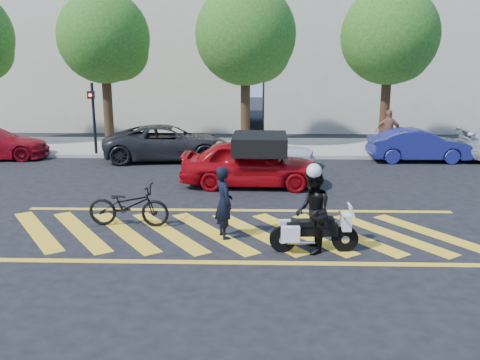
{
  "coord_description": "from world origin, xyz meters",
  "views": [
    {
      "loc": [
        0.43,
        -11.93,
        4.22
      ],
      "look_at": [
        0.06,
        1.23,
        1.05
      ],
      "focal_mm": 38.0,
      "sensor_mm": 36.0,
      "label": 1
    }
  ],
  "objects_px": {
    "parked_mid_right": "(265,151)",
    "parked_right": "(419,145)",
    "officer_moto": "(313,212)",
    "parked_mid_left": "(168,143)",
    "red_convertible": "(250,163)",
    "officer_bike": "(224,203)",
    "police_motorcycle": "(313,231)",
    "bicycle": "(129,205)"
  },
  "relations": [
    {
      "from": "officer_moto",
      "to": "parked_mid_right",
      "type": "xyz_separation_m",
      "value": [
        -0.88,
        9.0,
        -0.26
      ]
    },
    {
      "from": "officer_bike",
      "to": "red_convertible",
      "type": "height_order",
      "value": "officer_bike"
    },
    {
      "from": "police_motorcycle",
      "to": "parked_right",
      "type": "relative_size",
      "value": 0.48
    },
    {
      "from": "red_convertible",
      "to": "parked_mid_left",
      "type": "xyz_separation_m",
      "value": [
        -3.5,
        4.45,
        -0.05
      ]
    },
    {
      "from": "bicycle",
      "to": "parked_mid_right",
      "type": "height_order",
      "value": "parked_mid_right"
    },
    {
      "from": "officer_bike",
      "to": "bicycle",
      "type": "relative_size",
      "value": 0.84
    },
    {
      "from": "officer_bike",
      "to": "parked_right",
      "type": "height_order",
      "value": "officer_bike"
    },
    {
      "from": "police_motorcycle",
      "to": "parked_mid_right",
      "type": "relative_size",
      "value": 0.5
    },
    {
      "from": "bicycle",
      "to": "parked_mid_left",
      "type": "bearing_deg",
      "value": 6.17
    },
    {
      "from": "officer_moto",
      "to": "bicycle",
      "type": "bearing_deg",
      "value": -112.82
    },
    {
      "from": "parked_right",
      "to": "officer_moto",
      "type": "bearing_deg",
      "value": 150.79
    },
    {
      "from": "officer_moto",
      "to": "parked_mid_right",
      "type": "distance_m",
      "value": 9.04
    },
    {
      "from": "officer_moto",
      "to": "red_convertible",
      "type": "xyz_separation_m",
      "value": [
        -1.44,
        5.95,
        -0.14
      ]
    },
    {
      "from": "officer_moto",
      "to": "parked_mid_left",
      "type": "distance_m",
      "value": 11.51
    },
    {
      "from": "officer_bike",
      "to": "parked_mid_right",
      "type": "height_order",
      "value": "officer_bike"
    },
    {
      "from": "officer_moto",
      "to": "parked_mid_left",
      "type": "relative_size",
      "value": 0.35
    },
    {
      "from": "bicycle",
      "to": "parked_mid_left",
      "type": "xyz_separation_m",
      "value": [
        -0.43,
        8.73,
        0.19
      ]
    },
    {
      "from": "parked_mid_left",
      "to": "officer_bike",
      "type": "bearing_deg",
      "value": -169.44
    },
    {
      "from": "parked_mid_left",
      "to": "parked_right",
      "type": "relative_size",
      "value": 1.3
    },
    {
      "from": "red_convertible",
      "to": "parked_mid_left",
      "type": "height_order",
      "value": "red_convertible"
    },
    {
      "from": "police_motorcycle",
      "to": "parked_mid_left",
      "type": "xyz_separation_m",
      "value": [
        -4.95,
        10.4,
        0.27
      ]
    },
    {
      "from": "police_motorcycle",
      "to": "parked_mid_left",
      "type": "bearing_deg",
      "value": 112.93
    },
    {
      "from": "officer_moto",
      "to": "red_convertible",
      "type": "bearing_deg",
      "value": -168.95
    },
    {
      "from": "officer_bike",
      "to": "parked_mid_left",
      "type": "xyz_separation_m",
      "value": [
        -2.93,
        9.54,
        -0.13
      ]
    },
    {
      "from": "officer_moto",
      "to": "parked_right",
      "type": "relative_size",
      "value": 0.45
    },
    {
      "from": "parked_mid_right",
      "to": "parked_right",
      "type": "distance_m",
      "value": 6.6
    },
    {
      "from": "parked_mid_right",
      "to": "red_convertible",
      "type": "bearing_deg",
      "value": 172.21
    },
    {
      "from": "bicycle",
      "to": "police_motorcycle",
      "type": "height_order",
      "value": "bicycle"
    },
    {
      "from": "red_convertible",
      "to": "parked_mid_left",
      "type": "distance_m",
      "value": 5.66
    },
    {
      "from": "red_convertible",
      "to": "bicycle",
      "type": "bearing_deg",
      "value": 145.81
    },
    {
      "from": "officer_moto",
      "to": "parked_mid_right",
      "type": "height_order",
      "value": "officer_moto"
    },
    {
      "from": "officer_bike",
      "to": "bicycle",
      "type": "xyz_separation_m",
      "value": [
        -2.5,
        0.81,
        -0.33
      ]
    },
    {
      "from": "officer_bike",
      "to": "parked_right",
      "type": "relative_size",
      "value": 0.42
    },
    {
      "from": "red_convertible",
      "to": "parked_right",
      "type": "height_order",
      "value": "red_convertible"
    },
    {
      "from": "police_motorcycle",
      "to": "parked_right",
      "type": "distance_m",
      "value": 11.79
    },
    {
      "from": "parked_mid_right",
      "to": "officer_moto",
      "type": "bearing_deg",
      "value": -171.91
    },
    {
      "from": "officer_moto",
      "to": "parked_right",
      "type": "height_order",
      "value": "officer_moto"
    },
    {
      "from": "officer_bike",
      "to": "police_motorcycle",
      "type": "xyz_separation_m",
      "value": [
        2.02,
        -0.86,
        -0.4
      ]
    },
    {
      "from": "parked_mid_right",
      "to": "parked_right",
      "type": "bearing_deg",
      "value": -75.26
    },
    {
      "from": "officer_bike",
      "to": "red_convertible",
      "type": "relative_size",
      "value": 0.38
    },
    {
      "from": "parked_mid_left",
      "to": "officer_moto",
      "type": "bearing_deg",
      "value": -161.1
    },
    {
      "from": "parked_mid_left",
      "to": "red_convertible",
      "type": "bearing_deg",
      "value": -148.3
    }
  ]
}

